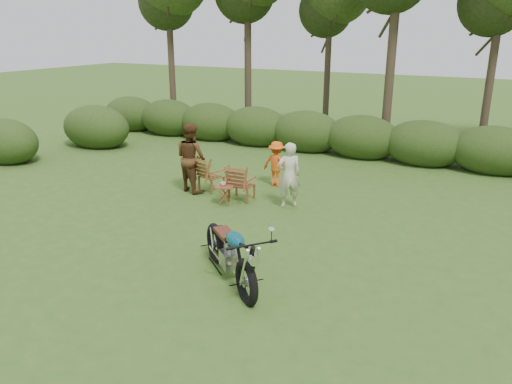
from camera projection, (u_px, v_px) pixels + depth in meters
The scene contains 10 objects.
ground at pixel (220, 262), 9.26m from camera, with size 80.00×80.00×0.00m, color #2E521B.
tree_line at pixel (391, 38), 16.00m from camera, with size 22.52×11.62×8.14m.
motorcycle at pixel (230, 278), 8.66m from camera, with size 2.24×0.85×1.28m, color #0A758D, non-canonical shape.
lawn_chair_right at pixel (242, 200), 12.58m from camera, with size 0.63×0.63×0.92m, color brown, non-canonical shape.
lawn_chair_left at pixel (212, 190), 13.30m from camera, with size 0.64×0.64×0.94m, color brown, non-canonical shape.
side_table at pixel (225, 195), 12.20m from camera, with size 0.45×0.38×0.46m, color brown, non-canonical shape.
cup at pixel (223, 184), 12.14m from camera, with size 0.13×0.13×0.10m, color #BFB09D.
adult_a at pixel (288, 206), 12.11m from camera, with size 0.58×0.38×1.59m, color beige.
adult_b at pixel (192, 191), 13.29m from camera, with size 0.88×0.69×1.81m, color #4C2C15.
child at pixel (276, 185), 13.73m from camera, with size 0.80×0.46×1.23m, color #E05315.
Camera 1 is at (4.51, -7.09, 4.15)m, focal length 35.00 mm.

